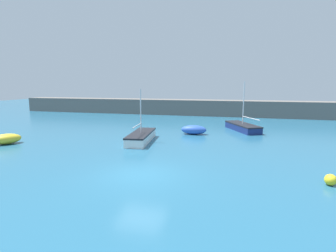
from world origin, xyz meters
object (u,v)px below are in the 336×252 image
(dinghy_near_pier, at_px, (194,130))
(fishing_dinghy_green, at_px, (6,139))
(sailboat_twin_hulled, at_px, (141,137))
(sailboat_short_mast, at_px, (242,127))
(mooring_buoy_yellow, at_px, (331,180))

(dinghy_near_pier, bearing_deg, fishing_dinghy_green, 26.23)
(sailboat_twin_hulled, relative_size, dinghy_near_pier, 2.12)
(sailboat_short_mast, distance_m, dinghy_near_pier, 5.40)
(fishing_dinghy_green, xyz_separation_m, mooring_buoy_yellow, (21.41, -3.01, -0.14))
(sailboat_short_mast, bearing_deg, dinghy_near_pier, 98.87)
(dinghy_near_pier, relative_size, fishing_dinghy_green, 1.01)
(dinghy_near_pier, height_order, mooring_buoy_yellow, dinghy_near_pier)
(fishing_dinghy_green, bearing_deg, mooring_buoy_yellow, -62.43)
(sailboat_short_mast, bearing_deg, sailboat_twin_hulled, 106.02)
(sailboat_short_mast, xyz_separation_m, mooring_buoy_yellow, (3.66, -13.85, -0.11))
(sailboat_twin_hulled, relative_size, mooring_buoy_yellow, 9.59)
(sailboat_twin_hulled, bearing_deg, fishing_dinghy_green, 102.39)
(sailboat_twin_hulled, relative_size, sailboat_short_mast, 0.94)
(dinghy_near_pier, height_order, fishing_dinghy_green, dinghy_near_pier)
(fishing_dinghy_green, bearing_deg, sailboat_twin_hulled, -34.98)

